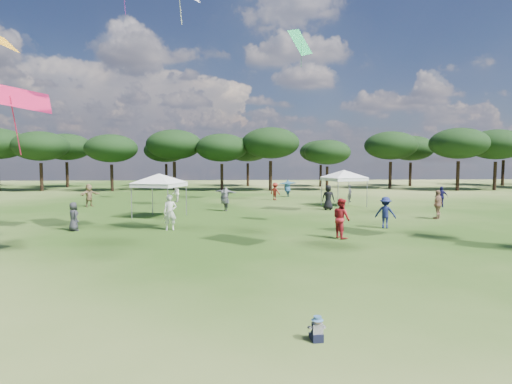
# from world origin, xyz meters

# --- Properties ---
(ground) EXTENTS (140.00, 140.00, 0.00)m
(ground) POSITION_xyz_m (0.00, 0.00, 0.00)
(ground) COLOR #2D4C16
(ground) RESTS_ON ground
(tree_line) EXTENTS (108.78, 17.63, 7.77)m
(tree_line) POSITION_xyz_m (2.39, 47.41, 5.42)
(tree_line) COLOR black
(tree_line) RESTS_ON ground
(tent_left) EXTENTS (5.20, 5.20, 3.14)m
(tent_left) POSITION_xyz_m (-6.06, 21.12, 2.72)
(tent_left) COLOR gray
(tent_left) RESTS_ON ground
(tent_right) EXTENTS (5.41, 5.41, 3.21)m
(tent_right) POSITION_xyz_m (7.62, 26.91, 2.78)
(tent_right) COLOR gray
(tent_right) RESTS_ON ground
(toddler) EXTENTS (0.36, 0.40, 0.53)m
(toddler) POSITION_xyz_m (0.43, 1.67, 0.24)
(toddler) COLOR black
(toddler) RESTS_ON ground
(festival_crowd) EXTENTS (29.07, 23.90, 1.92)m
(festival_crowd) POSITION_xyz_m (1.10, 24.76, 0.88)
(festival_crowd) COLOR #2F3035
(festival_crowd) RESTS_ON ground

